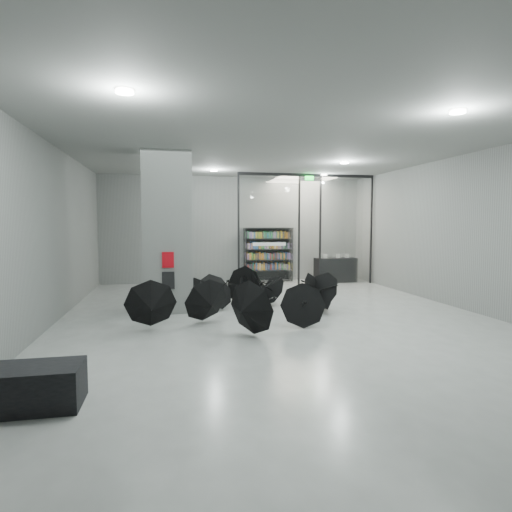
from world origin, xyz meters
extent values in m
plane|color=gray|center=(0.00, 0.00, 0.00)|extent=(14.00, 14.00, 0.00)
cube|color=gray|center=(0.00, 0.00, 4.00)|extent=(10.00, 14.00, 0.02)
cube|color=#5B5D5B|center=(0.00, 7.00, 2.00)|extent=(10.00, 0.02, 4.00)
cube|color=#5B5D5B|center=(-5.00, 0.00, 2.00)|extent=(0.02, 14.00, 4.00)
cube|color=#5B5D5B|center=(5.00, 0.00, 2.00)|extent=(0.02, 14.00, 4.00)
cube|color=slate|center=(-2.50, 2.00, 2.00)|extent=(1.20, 1.20, 4.00)
cube|color=#A50A07|center=(-2.50, 1.38, 1.35)|extent=(0.28, 0.04, 0.38)
cube|color=black|center=(-2.50, 1.38, 0.85)|extent=(0.30, 0.03, 0.42)
cube|color=#0CE533|center=(2.40, 5.30, 3.82)|extent=(0.30, 0.06, 0.15)
cube|color=silver|center=(1.00, 5.50, 2.00)|extent=(2.20, 0.02, 3.95)
cube|color=silver|center=(3.90, 5.50, 2.00)|extent=(2.00, 0.02, 3.95)
cube|color=black|center=(-0.10, 5.50, 2.00)|extent=(0.06, 0.06, 4.00)
cube|color=black|center=(2.10, 5.50, 2.00)|extent=(0.06, 0.06, 4.00)
cube|color=black|center=(2.90, 5.50, 2.00)|extent=(0.06, 0.06, 4.00)
cube|color=black|center=(4.90, 5.50, 2.00)|extent=(0.06, 0.06, 4.00)
cube|color=black|center=(2.40, 5.50, 3.95)|extent=(5.00, 0.08, 0.10)
cube|color=black|center=(-4.32, -3.57, 0.25)|extent=(1.59, 0.68, 0.51)
cube|color=black|center=(3.71, 6.01, 0.46)|extent=(1.56, 0.68, 0.92)
camera|label=1|loc=(-2.44, -8.93, 2.23)|focal=29.40mm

